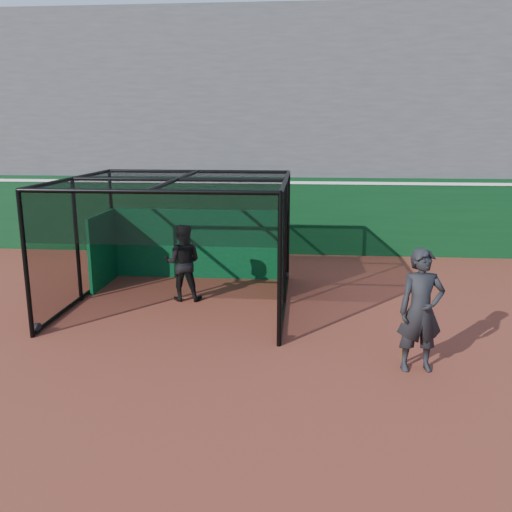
{
  "coord_description": "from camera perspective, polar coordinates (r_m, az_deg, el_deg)",
  "views": [
    {
      "loc": [
        2.07,
        -9.07,
        4.01
      ],
      "look_at": [
        1.08,
        2.0,
        1.4
      ],
      "focal_mm": 38.0,
      "sensor_mm": 36.0,
      "label": 1
    }
  ],
  "objects": [
    {
      "name": "ground",
      "position": [
        10.13,
        -7.24,
        -10.21
      ],
      "size": [
        120.0,
        120.0,
        0.0
      ],
      "primitive_type": "plane",
      "color": "brown",
      "rests_on": "ground"
    },
    {
      "name": "outfield_wall",
      "position": [
        17.9,
        -1.61,
        4.46
      ],
      "size": [
        50.0,
        0.5,
        2.5
      ],
      "color": "#093314",
      "rests_on": "ground"
    },
    {
      "name": "grandstand",
      "position": [
        21.45,
        -0.46,
        14.46
      ],
      "size": [
        50.0,
        7.85,
        8.95
      ],
      "color": "#4C4C4F",
      "rests_on": "ground"
    },
    {
      "name": "batting_cage",
      "position": [
        12.63,
        -8.1,
        1.38
      ],
      "size": [
        4.97,
        4.88,
        2.91
      ],
      "color": "black",
      "rests_on": "ground"
    },
    {
      "name": "batter",
      "position": [
        12.99,
        -7.7,
        -0.69
      ],
      "size": [
        0.92,
        0.74,
        1.83
      ],
      "primitive_type": "imported",
      "rotation": [
        0.0,
        0.0,
        3.19
      ],
      "color": "black",
      "rests_on": "ground"
    },
    {
      "name": "on_deck_player",
      "position": [
        9.49,
        16.94,
        -5.54
      ],
      "size": [
        0.83,
        0.6,
        2.11
      ],
      "color": "black",
      "rests_on": "ground"
    }
  ]
}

